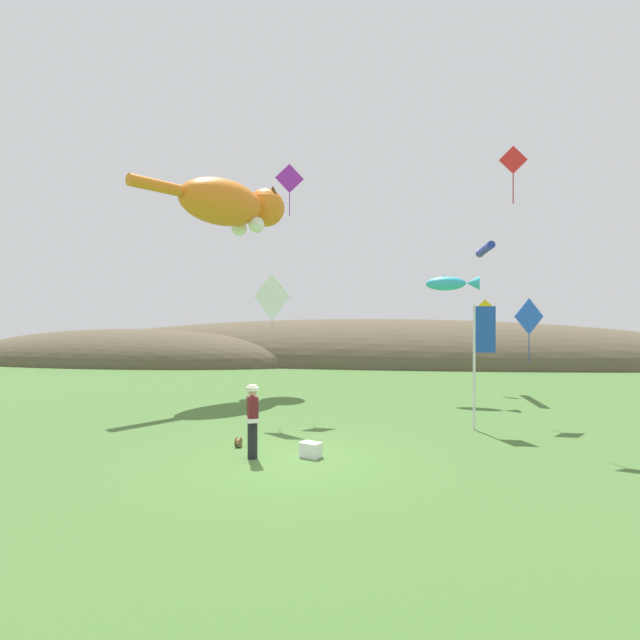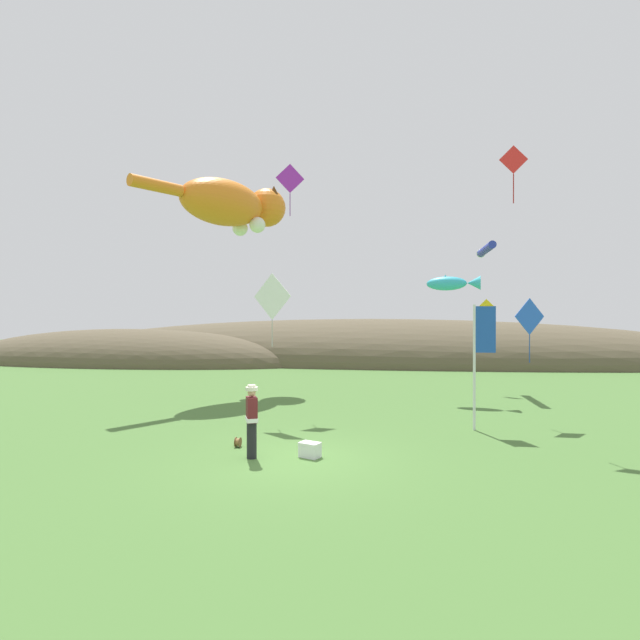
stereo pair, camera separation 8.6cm
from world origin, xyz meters
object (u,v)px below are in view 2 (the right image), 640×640
kite_diamond_violet (290,179)px  kite_diamond_red (514,161)px  festival_attendant (252,419)px  kite_fish_windsock (453,283)px  festival_banner_pole (480,348)px  picnic_cooler (310,450)px  kite_tube_streamer (486,249)px  kite_diamond_white (272,297)px  kite_diamond_gold (486,309)px  kite_diamond_blue (530,317)px  kite_giant_cat (233,205)px  kite_spool (238,442)px

kite_diamond_violet → kite_diamond_red: kite_diamond_violet is taller
festival_attendant → kite_fish_windsock: bearing=60.4°
festival_banner_pole → picnic_cooler: bearing=-140.6°
kite_tube_streamer → kite_diamond_white: (-8.12, -8.69, -2.56)m
kite_diamond_red → kite_diamond_gold: size_ratio=0.99×
picnic_cooler → kite_diamond_gold: bearing=63.5°
festival_attendant → kite_diamond_red: (6.91, 4.35, 7.23)m
kite_diamond_violet → kite_diamond_blue: bearing=-14.3°
festival_banner_pole → kite_fish_windsock: (-0.25, 5.89, 2.36)m
festival_banner_pole → festival_attendant: bearing=-145.6°
kite_tube_streamer → kite_diamond_gold: kite_tube_streamer is taller
kite_giant_cat → kite_diamond_gold: bearing=8.0°
festival_banner_pole → kite_diamond_blue: (1.75, 1.39, 0.94)m
kite_diamond_violet → kite_diamond_blue: (8.43, -2.15, -5.44)m
festival_attendant → picnic_cooler: size_ratio=3.08×
kite_diamond_blue → kite_diamond_gold: 6.95m
kite_spool → picnic_cooler: (2.04, -0.62, 0.05)m
festival_attendant → kite_tube_streamer: bearing=60.1°
festival_attendant → kite_spool: 1.43m
kite_giant_cat → kite_diamond_red: kite_giant_cat is taller
kite_diamond_white → kite_spool: bearing=-90.4°
kite_diamond_white → kite_fish_windsock: bearing=41.7°
kite_spool → picnic_cooler: size_ratio=0.44×
kite_tube_streamer → kite_diamond_gold: size_ratio=1.76×
kite_giant_cat → kite_diamond_red: bearing=-29.7°
kite_tube_streamer → kite_diamond_gold: (-0.08, -0.63, -2.84)m
kite_tube_streamer → kite_diamond_gold: 2.91m
festival_banner_pole → kite_diamond_blue: size_ratio=1.82×
festival_attendant → kite_diamond_red: size_ratio=1.01×
kite_spool → kite_diamond_red: (7.59, 3.40, 8.05)m
festival_attendant → kite_diamond_blue: size_ratio=0.85×
kite_tube_streamer → kite_diamond_gold: bearing=-97.6°
kite_diamond_violet → kite_diamond_gold: 10.75m
kite_giant_cat → kite_diamond_violet: kite_giant_cat is taller
festival_attendant → kite_diamond_blue: bearing=35.4°
kite_diamond_red → kite_diamond_white: bearing=-179.7°
kite_giant_cat → kite_fish_windsock: size_ratio=3.19×
kite_tube_streamer → kite_diamond_red: (-0.56, -8.65, 1.54)m
kite_diamond_gold → kite_tube_streamer: bearing=82.4°
kite_diamond_violet → kite_diamond_gold: (8.18, 4.79, -5.06)m
kite_spool → kite_giant_cat: kite_giant_cat is taller
festival_attendant → kite_diamond_white: 5.37m
festival_attendant → kite_giant_cat: 13.90m
kite_spool → kite_diamond_gold: bearing=54.8°
festival_banner_pole → kite_fish_windsock: kite_fish_windsock is taller
kite_giant_cat → kite_diamond_red: (11.18, -6.38, -0.50)m
festival_banner_pole → kite_giant_cat: bearing=146.6°
kite_diamond_white → kite_diamond_gold: kite_diamond_white is taller
kite_fish_windsock → kite_diamond_gold: bearing=54.4°
picnic_cooler → kite_fish_windsock: (4.27, 9.59, 4.67)m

